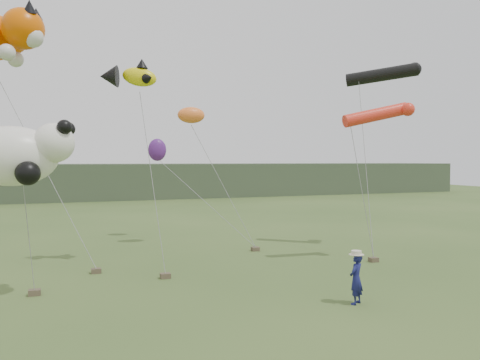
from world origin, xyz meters
The scene contains 8 objects.
ground centered at (0.00, 0.00, 0.00)m, with size 120.00×120.00×0.00m, color #385123.
headland centered at (-3.11, 44.69, 1.92)m, with size 90.00×13.00×4.00m.
festival_attendant centered at (2.20, -0.92, 0.78)m, with size 0.57×0.38×1.57m, color #161953.
sandbag_anchors centered at (-1.22, 5.13, 0.10)m, with size 13.91×4.77×0.19m.
fish_kite centered at (-3.66, 6.97, 7.93)m, with size 2.53×1.65×1.26m.
tube_kites centered at (8.24, 5.68, 7.90)m, with size 5.73×4.82×3.53m.
panda_kite centered at (-7.50, 2.96, 4.61)m, with size 3.29×2.13×2.05m.
misc_kites centered at (-0.65, 12.06, 5.92)m, with size 2.43×3.93×2.78m.
Camera 1 is at (-6.06, -13.02, 4.42)m, focal length 35.00 mm.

